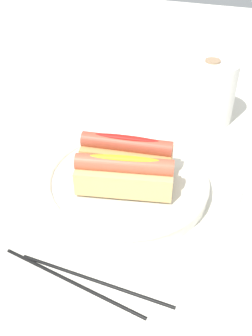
% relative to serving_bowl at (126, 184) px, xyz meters
% --- Properties ---
extents(ground_plane, '(2.40, 2.40, 0.00)m').
position_rel_serving_bowl_xyz_m(ground_plane, '(-0.01, 0.00, -0.02)').
color(ground_plane, silver).
extents(serving_bowl, '(0.27, 0.27, 0.03)m').
position_rel_serving_bowl_xyz_m(serving_bowl, '(0.00, 0.00, 0.00)').
color(serving_bowl, silver).
rests_on(serving_bowl, ground_plane).
extents(hotdog_front, '(0.16, 0.08, 0.06)m').
position_rel_serving_bowl_xyz_m(hotdog_front, '(0.01, -0.03, 0.04)').
color(hotdog_front, '#DBB270').
rests_on(hotdog_front, serving_bowl).
extents(hotdog_back, '(0.15, 0.07, 0.06)m').
position_rel_serving_bowl_xyz_m(hotdog_back, '(-0.01, 0.03, 0.04)').
color(hotdog_back, tan).
rests_on(hotdog_back, serving_bowl).
extents(paper_towel_roll, '(0.11, 0.11, 0.13)m').
position_rel_serving_bowl_xyz_m(paper_towel_roll, '(0.08, 0.28, 0.05)').
color(paper_towel_roll, white).
rests_on(paper_towel_roll, ground_plane).
extents(chopstick_near, '(0.22, 0.01, 0.01)m').
position_rel_serving_bowl_xyz_m(chopstick_near, '(0.02, -0.18, -0.01)').
color(chopstick_near, black).
rests_on(chopstick_near, ground_plane).
extents(chopstick_far, '(0.22, 0.04, 0.01)m').
position_rel_serving_bowl_xyz_m(chopstick_far, '(-0.01, -0.19, -0.01)').
color(chopstick_far, black).
rests_on(chopstick_far, ground_plane).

